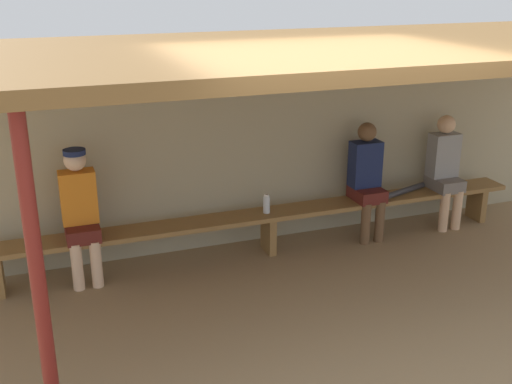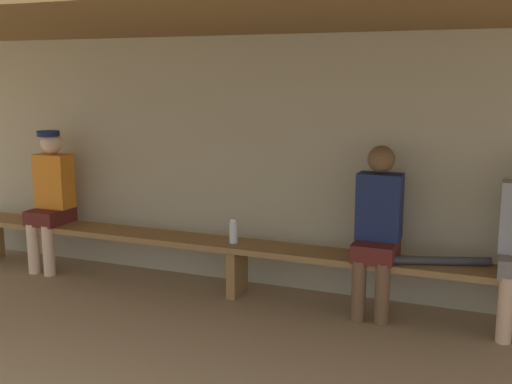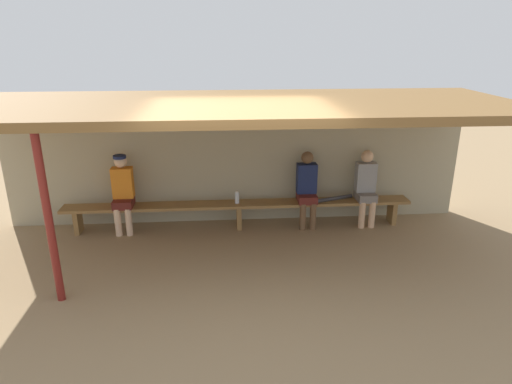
{
  "view_description": "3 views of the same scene",
  "coord_description": "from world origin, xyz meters",
  "px_view_note": "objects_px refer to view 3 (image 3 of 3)",
  "views": [
    {
      "loc": [
        -2.31,
        -4.35,
        2.95
      ],
      "look_at": [
        -0.23,
        1.31,
        0.8
      ],
      "focal_mm": 44.42,
      "sensor_mm": 36.0,
      "label": 1
    },
    {
      "loc": [
        2.07,
        -3.13,
        1.87
      ],
      "look_at": [
        0.31,
        1.21,
        0.98
      ],
      "focal_mm": 43.72,
      "sensor_mm": 36.0,
      "label": 2
    },
    {
      "loc": [
        -0.27,
        -5.73,
        3.25
      ],
      "look_at": [
        0.28,
        1.26,
        0.76
      ],
      "focal_mm": 31.6,
      "sensor_mm": 36.0,
      "label": 3
    }
  ],
  "objects_px": {
    "player_shirtless_tan": "(123,190)",
    "player_middle": "(307,186)",
    "bench": "(239,207)",
    "player_in_blue": "(366,185)",
    "support_post": "(49,221)",
    "baseball_bat": "(333,199)",
    "water_bottle_clear": "(237,198)"
  },
  "relations": [
    {
      "from": "player_middle",
      "to": "player_in_blue",
      "type": "xyz_separation_m",
      "value": [
        1.04,
        0.0,
        0.0
      ]
    },
    {
      "from": "player_shirtless_tan",
      "to": "player_middle",
      "type": "bearing_deg",
      "value": -0.01
    },
    {
      "from": "water_bottle_clear",
      "to": "support_post",
      "type": "bearing_deg",
      "value": -138.25
    },
    {
      "from": "bench",
      "to": "player_middle",
      "type": "relative_size",
      "value": 4.49
    },
    {
      "from": "bench",
      "to": "player_shirtless_tan",
      "type": "bearing_deg",
      "value": 179.9
    },
    {
      "from": "player_in_blue",
      "to": "water_bottle_clear",
      "type": "relative_size",
      "value": 6.37
    },
    {
      "from": "bench",
      "to": "water_bottle_clear",
      "type": "xyz_separation_m",
      "value": [
        -0.03,
        -0.01,
        0.17
      ]
    },
    {
      "from": "player_middle",
      "to": "baseball_bat",
      "type": "relative_size",
      "value": 1.76
    },
    {
      "from": "player_middle",
      "to": "player_in_blue",
      "type": "bearing_deg",
      "value": 0.0
    },
    {
      "from": "support_post",
      "to": "bench",
      "type": "height_order",
      "value": "support_post"
    },
    {
      "from": "bench",
      "to": "baseball_bat",
      "type": "relative_size",
      "value": 7.92
    },
    {
      "from": "support_post",
      "to": "water_bottle_clear",
      "type": "distance_m",
      "value": 3.19
    },
    {
      "from": "player_in_blue",
      "to": "bench",
      "type": "bearing_deg",
      "value": -179.92
    },
    {
      "from": "support_post",
      "to": "baseball_bat",
      "type": "height_order",
      "value": "support_post"
    },
    {
      "from": "player_middle",
      "to": "baseball_bat",
      "type": "height_order",
      "value": "player_middle"
    },
    {
      "from": "player_in_blue",
      "to": "player_shirtless_tan",
      "type": "bearing_deg",
      "value": 179.99
    },
    {
      "from": "bench",
      "to": "baseball_bat",
      "type": "xyz_separation_m",
      "value": [
        1.66,
        -0.0,
        0.11
      ]
    },
    {
      "from": "player_in_blue",
      "to": "player_shirtless_tan",
      "type": "height_order",
      "value": "player_shirtless_tan"
    },
    {
      "from": "bench",
      "to": "player_middle",
      "type": "bearing_deg",
      "value": 0.15
    },
    {
      "from": "support_post",
      "to": "bench",
      "type": "xyz_separation_m",
      "value": [
        2.38,
        2.1,
        -0.71
      ]
    },
    {
      "from": "player_middle",
      "to": "baseball_bat",
      "type": "bearing_deg",
      "value": -0.37
    },
    {
      "from": "player_middle",
      "to": "player_shirtless_tan",
      "type": "xyz_separation_m",
      "value": [
        -3.13,
        0.0,
        0.02
      ]
    },
    {
      "from": "water_bottle_clear",
      "to": "baseball_bat",
      "type": "bearing_deg",
      "value": 0.19
    },
    {
      "from": "player_shirtless_tan",
      "to": "baseball_bat",
      "type": "xyz_separation_m",
      "value": [
        3.61,
        -0.0,
        -0.25
      ]
    },
    {
      "from": "bench",
      "to": "player_in_blue",
      "type": "xyz_separation_m",
      "value": [
        2.23,
        0.0,
        0.34
      ]
    },
    {
      "from": "player_middle",
      "to": "water_bottle_clear",
      "type": "relative_size",
      "value": 6.37
    },
    {
      "from": "bench",
      "to": "baseball_bat",
      "type": "bearing_deg",
      "value": -0.0
    },
    {
      "from": "player_shirtless_tan",
      "to": "baseball_bat",
      "type": "bearing_deg",
      "value": -0.06
    },
    {
      "from": "support_post",
      "to": "player_shirtless_tan",
      "type": "bearing_deg",
      "value": 78.54
    },
    {
      "from": "player_in_blue",
      "to": "player_shirtless_tan",
      "type": "distance_m",
      "value": 4.18
    },
    {
      "from": "player_in_blue",
      "to": "player_shirtless_tan",
      "type": "relative_size",
      "value": 0.99
    },
    {
      "from": "bench",
      "to": "player_shirtless_tan",
      "type": "height_order",
      "value": "player_shirtless_tan"
    }
  ]
}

